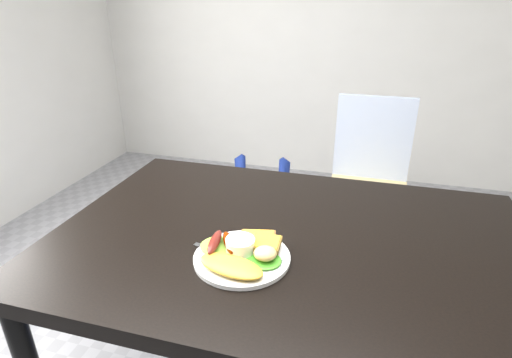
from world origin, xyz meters
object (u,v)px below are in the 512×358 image
object	(u,v)px
dining_table	(290,242)
person	(257,112)
dining_chair	(367,194)
plate	(242,258)

from	to	relation	value
dining_table	person	world-z (taller)	person
dining_table	dining_chair	distance (m)	1.00
plate	dining_table	bearing A→B (deg)	57.15
person	dining_chair	bearing A→B (deg)	174.15
dining_table	plate	world-z (taller)	plate
dining_chair	plate	size ratio (longest dim) A/B	1.66
dining_chair	plate	xyz separation A→B (m)	(-0.29, -1.08, 0.31)
dining_table	dining_chair	xyz separation A→B (m)	(0.20, 0.94, -0.28)
dining_chair	plate	world-z (taller)	plate
dining_table	plate	bearing A→B (deg)	-122.85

